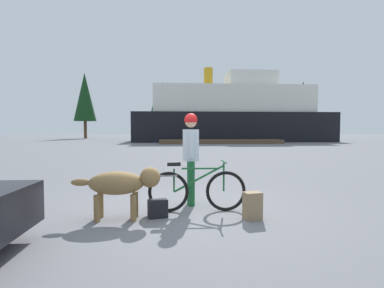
{
  "coord_description": "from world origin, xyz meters",
  "views": [
    {
      "loc": [
        -0.16,
        -5.52,
        1.49
      ],
      "look_at": [
        0.3,
        1.28,
        1.16
      ],
      "focal_mm": 28.06,
      "sensor_mm": 36.0,
      "label": 1
    }
  ],
  "objects_px": {
    "bicycle": "(197,190)",
    "ferry_boat": "(231,115)",
    "handbag_pannier": "(158,209)",
    "backpack": "(253,206)",
    "dog": "(122,184)",
    "person_cyclist": "(191,149)"
  },
  "relations": [
    {
      "from": "bicycle",
      "to": "backpack",
      "type": "distance_m",
      "value": 1.05
    },
    {
      "from": "bicycle",
      "to": "backpack",
      "type": "xyz_separation_m",
      "value": [
        0.89,
        -0.53,
        -0.17
      ]
    },
    {
      "from": "bicycle",
      "to": "ferry_boat",
      "type": "xyz_separation_m",
      "value": [
        7.0,
        31.9,
        2.82
      ]
    },
    {
      "from": "bicycle",
      "to": "backpack",
      "type": "height_order",
      "value": "bicycle"
    },
    {
      "from": "dog",
      "to": "ferry_boat",
      "type": "distance_m",
      "value": 33.41
    },
    {
      "from": "backpack",
      "to": "handbag_pannier",
      "type": "bearing_deg",
      "value": 172.68
    },
    {
      "from": "person_cyclist",
      "to": "dog",
      "type": "bearing_deg",
      "value": -143.68
    },
    {
      "from": "person_cyclist",
      "to": "handbag_pannier",
      "type": "height_order",
      "value": "person_cyclist"
    },
    {
      "from": "dog",
      "to": "backpack",
      "type": "relative_size",
      "value": 3.22
    },
    {
      "from": "dog",
      "to": "backpack",
      "type": "bearing_deg",
      "value": -4.33
    },
    {
      "from": "handbag_pannier",
      "to": "backpack",
      "type": "bearing_deg",
      "value": -7.32
    },
    {
      "from": "bicycle",
      "to": "person_cyclist",
      "type": "xyz_separation_m",
      "value": [
        -0.07,
        0.52,
        0.71
      ]
    },
    {
      "from": "handbag_pannier",
      "to": "ferry_boat",
      "type": "height_order",
      "value": "ferry_boat"
    },
    {
      "from": "dog",
      "to": "handbag_pannier",
      "type": "relative_size",
      "value": 4.56
    },
    {
      "from": "bicycle",
      "to": "ferry_boat",
      "type": "height_order",
      "value": "ferry_boat"
    },
    {
      "from": "ferry_boat",
      "to": "backpack",
      "type": "bearing_deg",
      "value": -100.68
    },
    {
      "from": "backpack",
      "to": "handbag_pannier",
      "type": "distance_m",
      "value": 1.58
    },
    {
      "from": "person_cyclist",
      "to": "handbag_pannier",
      "type": "distance_m",
      "value": 1.41
    },
    {
      "from": "dog",
      "to": "ferry_boat",
      "type": "height_order",
      "value": "ferry_boat"
    },
    {
      "from": "dog",
      "to": "person_cyclist",
      "type": "bearing_deg",
      "value": 36.32
    },
    {
      "from": "dog",
      "to": "handbag_pannier",
      "type": "bearing_deg",
      "value": 3.69
    },
    {
      "from": "backpack",
      "to": "ferry_boat",
      "type": "height_order",
      "value": "ferry_boat"
    }
  ]
}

